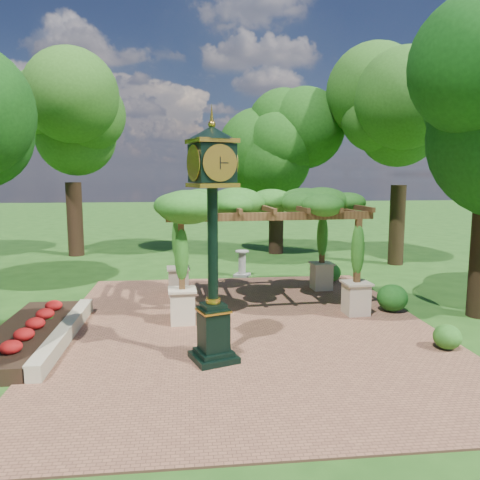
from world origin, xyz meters
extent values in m
plane|color=#1E4714|center=(0.00, 0.00, 0.00)|extent=(120.00, 120.00, 0.00)
cube|color=brown|center=(0.00, 1.00, 0.02)|extent=(10.00, 12.00, 0.04)
cube|color=#C6B793|center=(-4.60, 0.50, 0.20)|extent=(0.35, 5.00, 0.40)
cube|color=red|center=(-5.50, 0.50, 0.18)|extent=(1.50, 5.00, 0.36)
cube|color=black|center=(-0.99, -1.20, 0.11)|extent=(1.16, 1.16, 0.14)
cube|color=black|center=(-0.99, -1.20, 0.72)|extent=(0.73, 0.73, 1.02)
cube|color=#BE8728|center=(-0.99, -1.20, 1.17)|extent=(0.81, 0.81, 0.05)
cylinder|color=black|center=(-0.99, -1.20, 2.65)|extent=(0.29, 0.29, 2.61)
cube|color=black|center=(-0.99, -1.20, 4.35)|extent=(1.02, 1.02, 0.79)
cylinder|color=#EEE4C9|center=(-0.85, -1.58, 4.35)|extent=(0.65, 0.26, 0.68)
cone|color=black|center=(-0.99, -1.20, 4.98)|extent=(1.31, 1.31, 0.28)
sphere|color=#BE8728|center=(-0.99, -1.20, 5.15)|extent=(0.16, 0.16, 0.16)
cube|color=beige|center=(-1.71, 1.53, 0.50)|extent=(0.70, 0.70, 0.91)
cube|color=brown|center=(-1.71, 1.53, 1.94)|extent=(0.17, 0.17, 1.88)
cube|color=beige|center=(3.36, 1.82, 0.50)|extent=(0.70, 0.70, 0.91)
cube|color=brown|center=(3.36, 1.82, 1.94)|extent=(0.17, 0.17, 1.88)
cube|color=beige|center=(-1.88, 4.57, 0.50)|extent=(0.70, 0.70, 0.91)
cube|color=brown|center=(-1.88, 4.57, 1.94)|extent=(0.17, 0.17, 1.88)
cube|color=beige|center=(3.19, 4.86, 0.50)|extent=(0.70, 0.70, 0.91)
cube|color=brown|center=(3.19, 4.86, 1.94)|extent=(0.17, 0.17, 1.88)
cube|color=brown|center=(0.83, 1.68, 2.97)|extent=(5.89, 0.48, 0.22)
cube|color=brown|center=(0.65, 4.72, 2.97)|extent=(5.89, 0.48, 0.22)
ellipsoid|color=#27611B|center=(0.74, 3.20, 3.24)|extent=(6.09, 3.99, 1.02)
cube|color=gray|center=(0.62, 7.46, 0.05)|extent=(0.77, 0.77, 0.11)
cylinder|color=gray|center=(0.62, 7.46, 0.53)|extent=(0.39, 0.39, 0.96)
cylinder|color=gray|center=(0.62, 7.46, 1.03)|extent=(0.73, 0.73, 0.05)
ellipsoid|color=#28611B|center=(4.52, -1.11, 0.33)|extent=(0.77, 0.77, 0.58)
ellipsoid|color=#1A5116|center=(4.56, 1.99, 0.45)|extent=(1.03, 1.03, 0.81)
ellipsoid|color=#25621C|center=(3.88, 5.97, 0.39)|extent=(0.78, 0.78, 0.70)
cylinder|color=#311D13|center=(-7.27, 13.32, 1.86)|extent=(0.78, 0.78, 3.73)
ellipsoid|color=#2A5618|center=(-7.27, 13.32, 6.67)|extent=(3.99, 3.99, 5.89)
cylinder|color=black|center=(3.03, 12.88, 1.72)|extent=(0.76, 0.76, 3.44)
ellipsoid|color=#194411|center=(3.03, 12.88, 6.15)|extent=(4.28, 4.28, 5.43)
cylinder|color=black|center=(7.97, 9.28, 1.82)|extent=(0.69, 0.69, 3.65)
ellipsoid|color=#265418|center=(7.97, 9.28, 6.52)|extent=(4.06, 4.06, 5.76)
camera|label=1|loc=(-1.48, -11.10, 4.12)|focal=35.00mm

